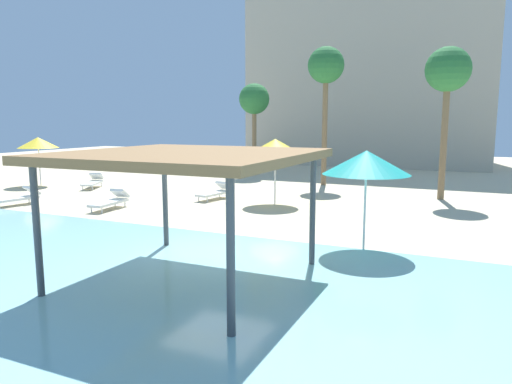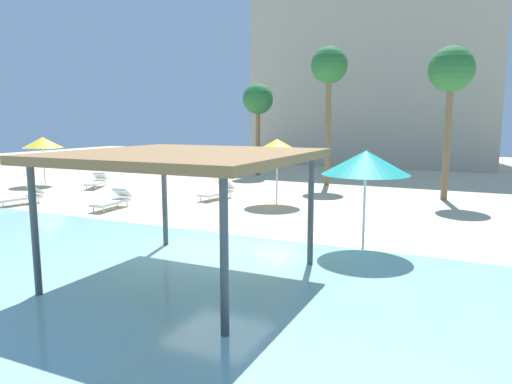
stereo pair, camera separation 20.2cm
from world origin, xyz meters
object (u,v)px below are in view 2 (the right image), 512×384
at_px(lounge_chair_4, 97,181).
at_px(lounge_chair_5, 218,192).
at_px(shade_pavilion, 185,159).
at_px(palm_tree_0, 329,69).
at_px(lounge_chair_0, 113,200).
at_px(beach_umbrella_teal_3, 366,163).
at_px(lounge_chair_1, 22,196).
at_px(palm_tree_3, 258,101).
at_px(beach_umbrella_yellow_1, 277,146).
at_px(palm_tree_1, 451,73).
at_px(beach_umbrella_yellow_2, 42,143).

bearing_deg(lounge_chair_4, lounge_chair_5, 61.30).
distance_m(shade_pavilion, palm_tree_0, 16.55).
bearing_deg(shade_pavilion, lounge_chair_4, 140.53).
relative_size(shade_pavilion, lounge_chair_0, 2.52).
bearing_deg(beach_umbrella_teal_3, lounge_chair_1, 175.92).
height_order(palm_tree_0, palm_tree_3, palm_tree_0).
relative_size(beach_umbrella_yellow_1, palm_tree_1, 0.41).
height_order(lounge_chair_0, palm_tree_3, palm_tree_3).
distance_m(beach_umbrella_teal_3, lounge_chair_0, 10.63).
xyz_separation_m(palm_tree_0, palm_tree_3, (-5.33, 2.65, -1.43)).
xyz_separation_m(lounge_chair_4, lounge_chair_5, (7.50, -0.46, 0.00)).
height_order(beach_umbrella_yellow_1, palm_tree_3, palm_tree_3).
relative_size(lounge_chair_4, palm_tree_1, 0.30).
height_order(beach_umbrella_yellow_1, palm_tree_0, palm_tree_0).
relative_size(beach_umbrella_yellow_2, palm_tree_1, 0.39).
height_order(beach_umbrella_teal_3, lounge_chair_5, beach_umbrella_teal_3).
bearing_deg(palm_tree_3, lounge_chair_4, -120.91).
bearing_deg(palm_tree_3, beach_umbrella_yellow_1, -60.67).
bearing_deg(palm_tree_0, beach_umbrella_teal_3, -69.02).
xyz_separation_m(beach_umbrella_yellow_2, palm_tree_0, (13.83, 6.41, 3.82)).
bearing_deg(palm_tree_0, lounge_chair_5, -115.03).
height_order(beach_umbrella_yellow_2, palm_tree_3, palm_tree_3).
distance_m(lounge_chair_1, lounge_chair_4, 5.18).
height_order(lounge_chair_5, palm_tree_1, palm_tree_1).
xyz_separation_m(beach_umbrella_yellow_1, lounge_chair_4, (-10.32, 0.47, -2.06)).
relative_size(beach_umbrella_yellow_1, lounge_chair_0, 1.39).
bearing_deg(palm_tree_0, lounge_chair_0, -118.68).
distance_m(lounge_chair_1, lounge_chair_5, 8.12).
height_order(beach_umbrella_teal_3, lounge_chair_1, beach_umbrella_teal_3).
bearing_deg(lounge_chair_1, beach_umbrella_yellow_2, -126.64).
relative_size(lounge_chair_1, lounge_chair_4, 1.00).
bearing_deg(palm_tree_0, palm_tree_3, 153.56).
relative_size(lounge_chair_0, palm_tree_1, 0.30).
distance_m(lounge_chair_0, lounge_chair_1, 4.17).
bearing_deg(palm_tree_3, beach_umbrella_teal_3, -55.98).
bearing_deg(lounge_chair_0, beach_umbrella_teal_3, 74.90).
bearing_deg(palm_tree_0, shade_pavilion, -83.90).
bearing_deg(lounge_chair_5, lounge_chair_4, -84.11).
distance_m(lounge_chair_1, palm_tree_0, 15.83).
relative_size(lounge_chair_0, palm_tree_3, 0.34).
xyz_separation_m(palm_tree_0, palm_tree_1, (6.05, -2.44, -0.67)).
xyz_separation_m(lounge_chair_4, palm_tree_1, (16.57, 3.58, 5.09)).
bearing_deg(lounge_chair_4, lounge_chair_1, -15.88).
xyz_separation_m(beach_umbrella_yellow_2, palm_tree_1, (19.88, 3.97, 3.14)).
bearing_deg(lounge_chair_0, shade_pavilion, 46.82).
bearing_deg(palm_tree_0, lounge_chair_1, -131.01).
distance_m(beach_umbrella_yellow_1, beach_umbrella_yellow_2, 13.63).
bearing_deg(beach_umbrella_yellow_2, palm_tree_1, 11.29).
bearing_deg(palm_tree_1, shade_pavilion, -107.58).
xyz_separation_m(beach_umbrella_teal_3, palm_tree_1, (1.39, 9.72, 3.07)).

